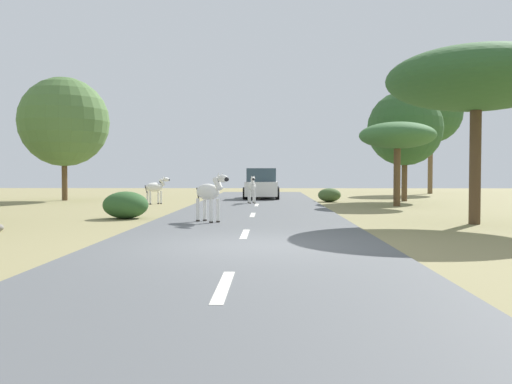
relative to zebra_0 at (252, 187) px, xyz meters
name	(u,v)px	position (x,y,z in m)	size (l,w,h in m)	color
ground_plane	(253,248)	(0.53, -15.55, -0.86)	(90.00, 90.00, 0.00)	#8E8456
road	(240,246)	(0.27, -15.55, -0.83)	(6.00, 64.00, 0.05)	#56595B
lane_markings	(238,252)	(0.27, -16.55, -0.80)	(0.16, 56.00, 0.01)	silver
zebra_0	(252,187)	(0.00, 0.00, 0.00)	(0.49, 1.43, 1.35)	silver
zebra_1	(210,193)	(-0.92, -10.35, 0.07)	(1.20, 1.27, 1.47)	silver
zebra_2	(156,187)	(-4.72, 0.05, -0.04)	(1.15, 1.15, 1.36)	silver
car_0	(262,185)	(0.39, 5.03, -0.01)	(2.03, 4.34, 1.74)	white
tree_0	(397,136)	(6.67, -1.47, 2.34)	(3.45, 3.45, 3.83)	brown
tree_2	(405,128)	(8.15, 3.17, 3.07)	(4.02, 4.02, 5.94)	brown
tree_3	(476,80)	(6.88, -10.31, 3.36)	(5.18, 5.18, 5.15)	#4C3823
tree_4	(64,122)	(-10.53, 3.52, 3.49)	(4.92, 4.92, 6.81)	brown
tree_6	(431,112)	(12.81, 14.37, 5.19)	(4.63, 4.63, 8.38)	brown
bush_2	(329,195)	(4.02, 2.33, -0.50)	(1.20, 1.08, 0.72)	#425B2D
bush_3	(126,205)	(-3.91, -8.55, -0.41)	(1.50, 1.35, 0.90)	#2D5628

